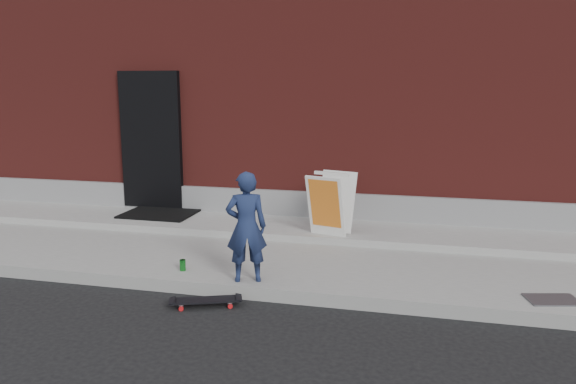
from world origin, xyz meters
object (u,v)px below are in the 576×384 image
(child, at_px, (246,227))
(skateboard, at_px, (206,301))
(pizza_sign, at_px, (331,203))
(soda_can, at_px, (183,265))

(child, xyz_separation_m, skateboard, (-0.31, -0.48, -0.70))
(child, relative_size, pizza_sign, 1.43)
(soda_can, bearing_deg, pizza_sign, 48.41)
(child, xyz_separation_m, soda_can, (-0.85, 0.15, -0.56))
(soda_can, bearing_deg, child, -9.98)
(skateboard, bearing_deg, soda_can, 130.63)
(pizza_sign, distance_m, soda_can, 2.29)
(pizza_sign, bearing_deg, child, -109.43)
(skateboard, relative_size, soda_can, 5.74)
(pizza_sign, xyz_separation_m, soda_can, (-1.49, -1.68, -0.47))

